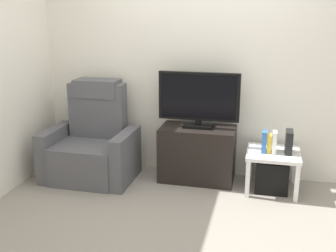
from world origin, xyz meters
TOP-DOWN VIEW (x-y plane):
  - ground_plane at (0.00, 0.00)m, footprint 6.40×6.40m
  - wall_back at (0.00, 1.13)m, footprint 6.40×0.06m
  - tv_stand at (0.01, 0.84)m, footprint 0.81×0.45m
  - television at (0.01, 0.86)m, footprint 0.87×0.20m
  - recliner_armchair at (-1.16, 0.66)m, footprint 0.98×0.78m
  - side_table at (0.82, 0.76)m, footprint 0.54×0.54m
  - subwoofer_box at (0.82, 0.76)m, footprint 0.33×0.33m
  - book_leftmost at (0.72, 0.74)m, footprint 0.05×0.14m
  - book_middle at (0.77, 0.74)m, footprint 0.04×0.11m
  - book_rightmost at (0.82, 0.74)m, footprint 0.04×0.13m
  - game_console at (0.96, 0.77)m, footprint 0.07×0.20m

SIDE VIEW (x-z plane):
  - ground_plane at x=0.00m, z-range 0.00..0.00m
  - subwoofer_box at x=0.82m, z-range 0.00..0.33m
  - tv_stand at x=0.01m, z-range 0.00..0.61m
  - side_table at x=0.82m, z-range 0.15..0.57m
  - recliner_armchair at x=-1.16m, z-range -0.17..0.91m
  - book_middle at x=0.77m, z-range 0.42..0.61m
  - book_leftmost at x=0.72m, z-range 0.42..0.64m
  - book_rightmost at x=0.82m, z-range 0.42..0.65m
  - game_console at x=0.96m, z-range 0.42..0.66m
  - television at x=0.01m, z-range 0.62..1.22m
  - wall_back at x=0.00m, z-range 0.00..2.60m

